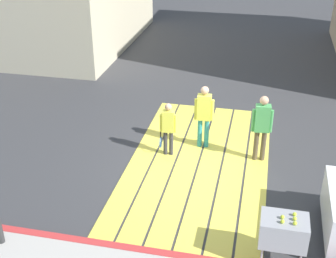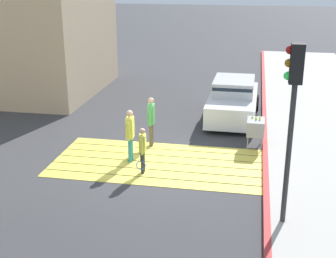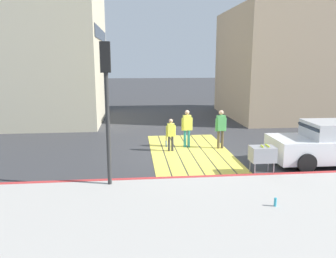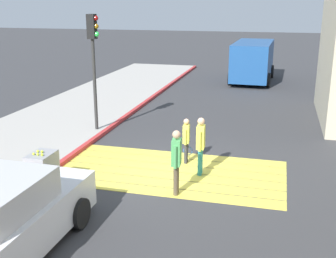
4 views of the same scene
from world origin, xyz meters
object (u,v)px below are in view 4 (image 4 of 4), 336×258
object	(u,v)px
car_parked_near_curb	(1,221)
tennis_ball_cart	(42,163)
pedestrian_child_with_racket	(186,138)
pedestrian_adult_trailing	(201,142)
pedestrian_adult_lead	(176,158)
van_down_street	(253,60)
traffic_light_corner	(93,49)

from	to	relation	value
car_parked_near_curb	tennis_ball_cart	distance (m)	3.09
car_parked_near_curb	pedestrian_child_with_racket	bearing A→B (deg)	68.06
pedestrian_adult_trailing	pedestrian_adult_lead	bearing A→B (deg)	-103.70
pedestrian_adult_trailing	tennis_ball_cart	bearing A→B (deg)	-152.80
tennis_ball_cart	pedestrian_adult_trailing	xyz separation A→B (m)	(3.75, 1.93, 0.26)
pedestrian_adult_lead	pedestrian_adult_trailing	xyz separation A→B (m)	(0.34, 1.41, -0.02)
tennis_ball_cart	pedestrian_adult_trailing	size ratio (longest dim) A/B	0.62
pedestrian_adult_lead	car_parked_near_curb	bearing A→B (deg)	-125.85
van_down_street	tennis_ball_cart	distance (m)	17.60
pedestrian_adult_trailing	traffic_light_corner	bearing A→B (deg)	145.62
van_down_street	traffic_light_corner	world-z (taller)	traffic_light_corner
pedestrian_adult_lead	pedestrian_adult_trailing	size ratio (longest dim) A/B	1.02
tennis_ball_cart	pedestrian_adult_trailing	distance (m)	4.23
car_parked_near_curb	pedestrian_child_with_racket	size ratio (longest dim) A/B	3.15
van_down_street	pedestrian_child_with_racket	distance (m)	14.44
car_parked_near_curb	pedestrian_adult_lead	world-z (taller)	pedestrian_adult_lead
pedestrian_adult_trailing	pedestrian_child_with_racket	distance (m)	0.98
van_down_street	traffic_light_corner	distance (m)	13.17
traffic_light_corner	pedestrian_child_with_racket	xyz separation A→B (m)	(3.86, -2.25, -2.26)
van_down_street	pedestrian_adult_trailing	world-z (taller)	van_down_street
car_parked_near_curb	pedestrian_child_with_racket	distance (m)	6.10
van_down_street	pedestrian_adult_lead	world-z (taller)	van_down_street
pedestrian_child_with_racket	traffic_light_corner	bearing A→B (deg)	149.72
traffic_light_corner	pedestrian_child_with_racket	bearing A→B (deg)	-30.28
van_down_street	pedestrian_adult_trailing	size ratio (longest dim) A/B	3.20
traffic_light_corner	pedestrian_adult_trailing	distance (m)	5.76
car_parked_near_curb	pedestrian_adult_trailing	xyz separation A→B (m)	(2.85, 4.88, 0.22)
tennis_ball_cart	pedestrian_child_with_racket	xyz separation A→B (m)	(3.18, 2.71, 0.08)
car_parked_near_curb	traffic_light_corner	xyz separation A→B (m)	(-1.58, 7.91, 2.30)
pedestrian_child_with_racket	pedestrian_adult_trailing	bearing A→B (deg)	-53.69
van_down_street	pedestrian_adult_lead	xyz separation A→B (m)	(-0.68, -16.60, -0.30)
car_parked_near_curb	traffic_light_corner	world-z (taller)	traffic_light_corner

